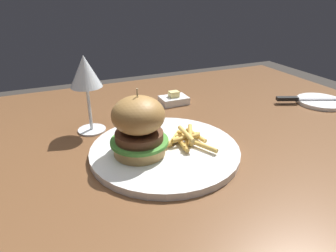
{
  "coord_description": "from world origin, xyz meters",
  "views": [
    {
      "loc": [
        -0.25,
        -0.55,
        1.04
      ],
      "look_at": [
        -0.02,
        -0.04,
        0.78
      ],
      "focal_mm": 32.0,
      "sensor_mm": 36.0,
      "label": 1
    }
  ],
  "objects": [
    {
      "name": "fries_pile",
      "position": [
        0.0,
        -0.07,
        0.77
      ],
      "size": [
        0.09,
        0.12,
        0.03
      ],
      "color": "#EABC5B",
      "rests_on": "main_plate"
    },
    {
      "name": "wine_glass",
      "position": [
        -0.16,
        0.09,
        0.87
      ],
      "size": [
        0.07,
        0.07,
        0.17
      ],
      "color": "silver",
      "rests_on": "dining_table"
    },
    {
      "name": "bread_plate",
      "position": [
        0.47,
        0.01,
        0.74
      ],
      "size": [
        0.13,
        0.13,
        0.01
      ],
      "primitive_type": "cylinder",
      "color": "white",
      "rests_on": "dining_table"
    },
    {
      "name": "table_knife",
      "position": [
        0.43,
        0.03,
        0.75
      ],
      "size": [
        0.19,
        0.09,
        0.01
      ],
      "color": "silver",
      "rests_on": "bread_plate"
    },
    {
      "name": "burger_sandwich",
      "position": [
        -0.1,
        -0.07,
        0.81
      ],
      "size": [
        0.11,
        0.11,
        0.13
      ],
      "color": "tan",
      "rests_on": "main_plate"
    },
    {
      "name": "main_plate",
      "position": [
        -0.04,
        -0.07,
        0.75
      ],
      "size": [
        0.29,
        0.29,
        0.01
      ],
      "primitive_type": "cylinder",
      "color": "white",
      "rests_on": "dining_table"
    },
    {
      "name": "butter_dish",
      "position": [
        0.09,
        0.18,
        0.75
      ],
      "size": [
        0.08,
        0.05,
        0.04
      ],
      "color": "white",
      "rests_on": "dining_table"
    },
    {
      "name": "dining_table",
      "position": [
        0.0,
        0.0,
        0.65
      ],
      "size": [
        1.24,
        0.88,
        0.74
      ],
      "color": "brown",
      "rests_on": "ground"
    }
  ]
}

